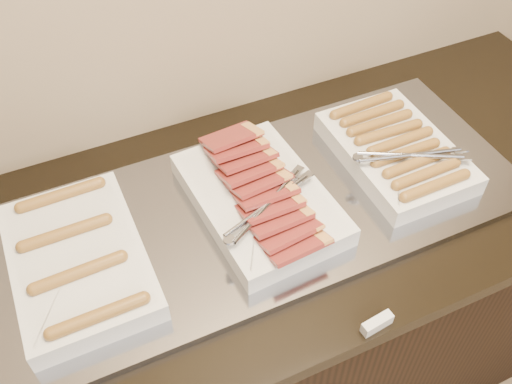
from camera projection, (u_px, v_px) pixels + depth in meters
The scene contains 6 objects.
counter at pixel (253, 316), 1.62m from camera, with size 2.06×0.76×0.90m.
warming_tray at pixel (263, 207), 1.29m from camera, with size 1.20×0.50×0.02m, color gray.
dish_left at pixel (78, 260), 1.15m from camera, with size 0.26×0.39×0.07m.
dish_center at pixel (260, 197), 1.25m from camera, with size 0.29×0.42×0.10m.
dish_right at pixel (397, 151), 1.36m from camera, with size 0.27×0.37×0.08m.
label_holder at pixel (377, 323), 1.09m from camera, with size 0.07×0.02×0.03m, color silver.
Camera 1 is at (-0.34, 1.36, 1.88)m, focal length 40.00 mm.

